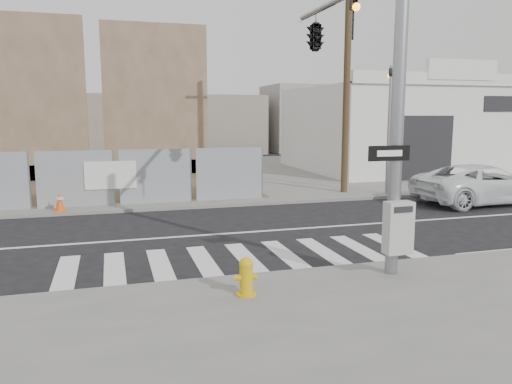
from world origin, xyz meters
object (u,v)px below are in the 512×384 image
object	(u,v)px
fire_hydrant	(246,277)
suv	(483,184)
auto_shop	(403,129)
traffic_cone_c	(60,202)
signal_pole	(338,56)
traffic_cone_d	(155,191)

from	to	relation	value
fire_hydrant	suv	xyz separation A→B (m)	(11.33, 7.24, 0.28)
auto_shop	fire_hydrant	world-z (taller)	auto_shop
auto_shop	traffic_cone_c	xyz separation A→B (m)	(-18.69, -8.75, -2.08)
signal_pole	traffic_cone_d	world-z (taller)	signal_pole
auto_shop	traffic_cone_c	size ratio (longest dim) A/B	17.27
auto_shop	suv	distance (m)	11.56
fire_hydrant	traffic_cone_d	size ratio (longest dim) A/B	0.88
fire_hydrant	suv	size ratio (longest dim) A/B	0.13
suv	traffic_cone_d	bearing A→B (deg)	72.79
fire_hydrant	traffic_cone_c	xyz separation A→B (m)	(-3.98, 9.41, -0.01)
auto_shop	traffic_cone_d	xyz separation A→B (m)	(-15.43, -7.64, -2.03)
traffic_cone_d	signal_pole	bearing A→B (deg)	-61.94
signal_pole	traffic_cone_d	size ratio (longest dim) A/B	8.75
signal_pole	traffic_cone_c	distance (m)	10.47
suv	traffic_cone_d	distance (m)	12.49
signal_pole	traffic_cone_d	distance (m)	9.38
suv	signal_pole	bearing A→B (deg)	114.73
suv	traffic_cone_d	xyz separation A→B (m)	(-12.05, 3.27, -0.24)
traffic_cone_c	auto_shop	bearing A→B (deg)	25.08
fire_hydrant	traffic_cone_d	bearing A→B (deg)	117.77
signal_pole	suv	xyz separation A→B (m)	(8.12, 4.10, -4.03)
signal_pole	auto_shop	distance (m)	19.04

